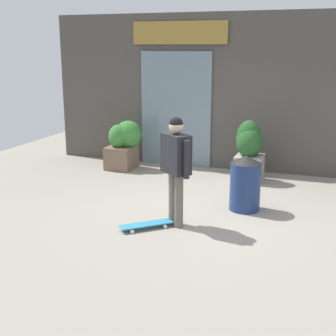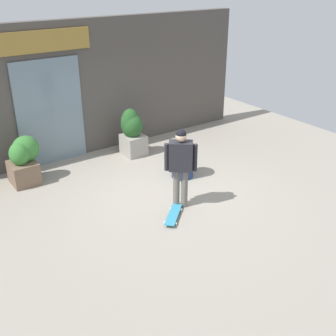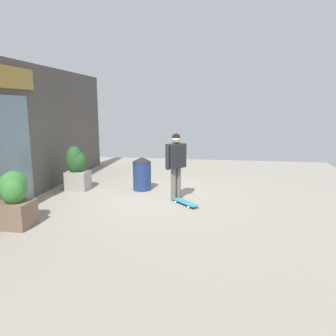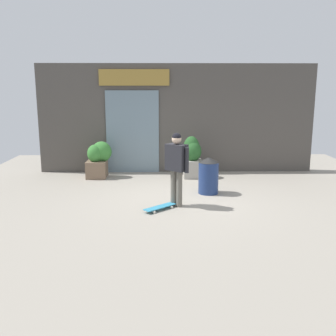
# 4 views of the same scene
# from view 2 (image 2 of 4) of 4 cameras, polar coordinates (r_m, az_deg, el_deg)

# --- Properties ---
(ground_plane) EXTENTS (12.00, 12.00, 0.00)m
(ground_plane) POSITION_cam_2_polar(r_m,az_deg,el_deg) (8.99, 0.01, -3.22)
(ground_plane) COLOR gray
(building_facade) EXTENTS (8.42, 0.31, 3.29)m
(building_facade) POSITION_cam_2_polar(r_m,az_deg,el_deg) (10.83, -9.73, 10.80)
(building_facade) COLOR #4C4742
(building_facade) RESTS_ON ground_plane
(skateboarder) EXTENTS (0.51, 0.48, 1.63)m
(skateboarder) POSITION_cam_2_polar(r_m,az_deg,el_deg) (8.02, 1.74, 0.99)
(skateboarder) COLOR #666056
(skateboarder) RESTS_ON ground_plane
(skateboard) EXTENTS (0.72, 0.68, 0.08)m
(skateboard) POSITION_cam_2_polar(r_m,az_deg,el_deg) (8.07, 0.74, -6.34)
(skateboard) COLOR teal
(skateboard) RESTS_ON ground_plane
(planter_box_left) EXTENTS (0.71, 0.65, 1.05)m
(planter_box_left) POSITION_cam_2_polar(r_m,az_deg,el_deg) (9.69, -19.02, 1.09)
(planter_box_left) COLOR brown
(planter_box_left) RESTS_ON ground_plane
(planter_box_right) EXTENTS (0.55, 0.57, 1.20)m
(planter_box_right) POSITION_cam_2_polar(r_m,az_deg,el_deg) (10.61, -4.90, 5.00)
(planter_box_right) COLOR gray
(planter_box_right) RESTS_ON ground_plane
(trash_bin) EXTENTS (0.50, 0.50, 0.91)m
(trash_bin) POSITION_cam_2_polar(r_m,az_deg,el_deg) (9.45, 1.99, 1.34)
(trash_bin) COLOR navy
(trash_bin) RESTS_ON ground_plane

